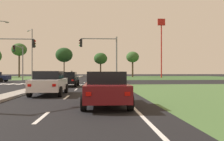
{
  "coord_description": "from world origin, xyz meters",
  "views": [
    {
      "loc": [
        5.34,
        -4.14,
        1.52
      ],
      "look_at": [
        7.8,
        35.37,
        1.71
      ],
      "focal_mm": 37.02,
      "sensor_mm": 36.0,
      "label": 1
    }
  ],
  "objects_px": {
    "fastfood_pole_sign": "(161,36)",
    "treeline_fifth": "(133,57)",
    "car_white_seventh": "(49,83)",
    "traffic_signal_near_left": "(5,51)",
    "car_maroon_near": "(106,88)",
    "street_lamp_third": "(32,51)",
    "pedestrian_at_median": "(72,73)",
    "traffic_signal_far_left": "(20,57)",
    "car_teal_sixth": "(106,77)",
    "treeline_fourth": "(101,59)",
    "car_black_third": "(68,79)",
    "treeline_second": "(19,50)",
    "car_grey_second": "(61,75)",
    "treeline_third": "(64,55)",
    "traffic_signal_near_right": "(103,52)"
  },
  "relations": [
    {
      "from": "traffic_signal_far_left",
      "to": "pedestrian_at_median",
      "type": "height_order",
      "value": "traffic_signal_far_left"
    },
    {
      "from": "traffic_signal_far_left",
      "to": "fastfood_pole_sign",
      "type": "height_order",
      "value": "fastfood_pole_sign"
    },
    {
      "from": "car_maroon_near",
      "to": "street_lamp_third",
      "type": "distance_m",
      "value": 40.67
    },
    {
      "from": "treeline_fifth",
      "to": "treeline_fourth",
      "type": "bearing_deg",
      "value": 156.18
    },
    {
      "from": "car_teal_sixth",
      "to": "treeline_fifth",
      "type": "distance_m",
      "value": 31.89
    },
    {
      "from": "car_teal_sixth",
      "to": "traffic_signal_near_left",
      "type": "relative_size",
      "value": 0.76
    },
    {
      "from": "traffic_signal_near_right",
      "to": "fastfood_pole_sign",
      "type": "bearing_deg",
      "value": 61.75
    },
    {
      "from": "traffic_signal_far_left",
      "to": "treeline_fourth",
      "type": "relative_size",
      "value": 0.84
    },
    {
      "from": "traffic_signal_near_left",
      "to": "street_lamp_third",
      "type": "height_order",
      "value": "street_lamp_third"
    },
    {
      "from": "car_black_third",
      "to": "treeline_second",
      "type": "bearing_deg",
      "value": 114.47
    },
    {
      "from": "treeline_second",
      "to": "treeline_fifth",
      "type": "bearing_deg",
      "value": -1.89
    },
    {
      "from": "fastfood_pole_sign",
      "to": "treeline_third",
      "type": "bearing_deg",
      "value": 153.29
    },
    {
      "from": "fastfood_pole_sign",
      "to": "treeline_third",
      "type": "relative_size",
      "value": 1.69
    },
    {
      "from": "treeline_third",
      "to": "treeline_fifth",
      "type": "xyz_separation_m",
      "value": [
        19.43,
        -4.28,
        -0.86
      ]
    },
    {
      "from": "car_white_seventh",
      "to": "treeline_second",
      "type": "xyz_separation_m",
      "value": [
        -18.3,
        49.2,
        6.69
      ]
    },
    {
      "from": "fastfood_pole_sign",
      "to": "treeline_fifth",
      "type": "xyz_separation_m",
      "value": [
        -5.76,
        8.39,
        -4.72
      ]
    },
    {
      "from": "traffic_signal_near_left",
      "to": "street_lamp_third",
      "type": "relative_size",
      "value": 0.56
    },
    {
      "from": "treeline_third",
      "to": "treeline_fourth",
      "type": "xyz_separation_m",
      "value": [
        10.6,
        -0.38,
        -1.06
      ]
    },
    {
      "from": "car_teal_sixth",
      "to": "street_lamp_third",
      "type": "height_order",
      "value": "street_lamp_third"
    },
    {
      "from": "pedestrian_at_median",
      "to": "car_maroon_near",
      "type": "bearing_deg",
      "value": -177.6
    },
    {
      "from": "car_maroon_near",
      "to": "car_white_seventh",
      "type": "xyz_separation_m",
      "value": [
        -3.52,
        5.0,
        0.01
      ]
    },
    {
      "from": "car_black_third",
      "to": "car_white_seventh",
      "type": "height_order",
      "value": "car_white_seventh"
    },
    {
      "from": "car_black_third",
      "to": "treeline_second",
      "type": "xyz_separation_m",
      "value": [
        -18.44,
        40.53,
        6.72
      ]
    },
    {
      "from": "car_black_third",
      "to": "pedestrian_at_median",
      "type": "distance_m",
      "value": 23.07
    },
    {
      "from": "treeline_fourth",
      "to": "treeline_second",
      "type": "bearing_deg",
      "value": -172.66
    },
    {
      "from": "fastfood_pole_sign",
      "to": "treeline_fourth",
      "type": "distance_m",
      "value": 19.7
    },
    {
      "from": "fastfood_pole_sign",
      "to": "treeline_second",
      "type": "bearing_deg",
      "value": 165.68
    },
    {
      "from": "car_white_seventh",
      "to": "traffic_signal_near_right",
      "type": "bearing_deg",
      "value": 72.79
    },
    {
      "from": "car_teal_sixth",
      "to": "car_white_seventh",
      "type": "bearing_deg",
      "value": -13.93
    },
    {
      "from": "car_teal_sixth",
      "to": "treeline_fourth",
      "type": "xyz_separation_m",
      "value": [
        -0.41,
        34.29,
        4.55
      ]
    },
    {
      "from": "street_lamp_third",
      "to": "treeline_fourth",
      "type": "distance_m",
      "value": 23.96
    },
    {
      "from": "traffic_signal_near_left",
      "to": "car_white_seventh",
      "type": "bearing_deg",
      "value": -58.0
    },
    {
      "from": "car_grey_second",
      "to": "treeline_fourth",
      "type": "bearing_deg",
      "value": -116.37
    },
    {
      "from": "treeline_second",
      "to": "car_grey_second",
      "type": "bearing_deg",
      "value": -46.68
    },
    {
      "from": "traffic_signal_far_left",
      "to": "car_teal_sixth",
      "type": "bearing_deg",
      "value": -23.09
    },
    {
      "from": "traffic_signal_near_right",
      "to": "treeline_fourth",
      "type": "bearing_deg",
      "value": 89.69
    },
    {
      "from": "fastfood_pole_sign",
      "to": "treeline_fifth",
      "type": "relative_size",
      "value": 2.02
    },
    {
      "from": "traffic_signal_far_left",
      "to": "treeline_second",
      "type": "xyz_separation_m",
      "value": [
        -8.51,
        25.37,
        3.46
      ]
    },
    {
      "from": "car_maroon_near",
      "to": "pedestrian_at_median",
      "type": "distance_m",
      "value": 37.06
    },
    {
      "from": "fastfood_pole_sign",
      "to": "treeline_fifth",
      "type": "bearing_deg",
      "value": 124.45
    },
    {
      "from": "car_white_seventh",
      "to": "traffic_signal_near_left",
      "type": "xyz_separation_m",
      "value": [
        -7.64,
        12.23,
        3.12
      ]
    },
    {
      "from": "treeline_third",
      "to": "traffic_signal_near_left",
      "type": "bearing_deg",
      "value": -91.48
    },
    {
      "from": "street_lamp_third",
      "to": "treeline_fifth",
      "type": "relative_size",
      "value": 1.45
    },
    {
      "from": "traffic_signal_near_left",
      "to": "car_black_third",
      "type": "bearing_deg",
      "value": -24.54
    },
    {
      "from": "car_white_seventh",
      "to": "traffic_signal_near_left",
      "type": "distance_m",
      "value": 14.75
    },
    {
      "from": "car_grey_second",
      "to": "car_teal_sixth",
      "type": "xyz_separation_m",
      "value": [
        9.03,
        -16.91,
        0.01
      ]
    },
    {
      "from": "traffic_signal_near_right",
      "to": "treeline_third",
      "type": "relative_size",
      "value": 0.67
    },
    {
      "from": "car_black_third",
      "to": "car_white_seventh",
      "type": "distance_m",
      "value": 8.68
    },
    {
      "from": "treeline_fifth",
      "to": "traffic_signal_near_left",
      "type": "bearing_deg",
      "value": -119.66
    },
    {
      "from": "car_grey_second",
      "to": "car_maroon_near",
      "type": "bearing_deg",
      "value": 101.59
    }
  ]
}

